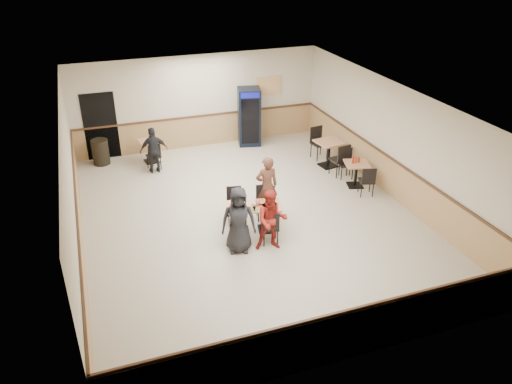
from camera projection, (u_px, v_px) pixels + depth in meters
name	position (u px, v px, depth m)	size (l,w,h in m)	color
ground	(249.00, 217.00, 12.52)	(10.00, 10.00, 0.00)	beige
room_shell	(277.00, 149.00, 14.90)	(10.00, 10.00, 10.00)	silver
main_table	(254.00, 214.00, 11.73)	(1.39, 0.91, 0.68)	black
main_chairs	(252.00, 215.00, 11.74)	(1.44, 1.71, 0.87)	black
diner_woman_left	(239.00, 220.00, 10.86)	(0.76, 0.49, 1.55)	black
diner_woman_right	(272.00, 220.00, 10.95)	(0.71, 0.55, 1.46)	maroon
diner_man_opposite	(267.00, 186.00, 12.30)	(0.57, 0.37, 1.56)	brown
lone_diner	(154.00, 150.00, 14.53)	(0.81, 0.34, 1.39)	black
tabletop_clutter	(254.00, 206.00, 11.56)	(1.14, 0.64, 0.12)	red
side_table_near	(356.00, 171.00, 13.82)	(0.80, 0.80, 0.69)	black
side_table_near_chair_south	(367.00, 180.00, 13.36)	(0.41, 0.41, 0.88)	black
side_table_near_chair_north	(346.00, 164.00, 14.29)	(0.41, 0.41, 0.88)	black
side_table_far	(329.00, 150.00, 14.97)	(0.85, 0.85, 0.80)	black
side_table_far_chair_south	(339.00, 159.00, 14.45)	(0.47, 0.47, 1.01)	black
side_table_far_chair_north	(319.00, 143.00, 15.52)	(0.47, 0.47, 1.01)	black
condiment_caddy	(355.00, 160.00, 13.70)	(0.23, 0.06, 0.20)	#AA1F0C
back_table	(150.00, 148.00, 15.29)	(0.73, 0.73, 0.69)	black
back_table_chair_lone	(153.00, 155.00, 14.84)	(0.41, 0.41, 0.88)	black
pepsi_cooler	(249.00, 117.00, 16.38)	(0.86, 0.86, 1.89)	black
trash_bin	(101.00, 152.00, 15.18)	(0.50, 0.50, 0.79)	black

